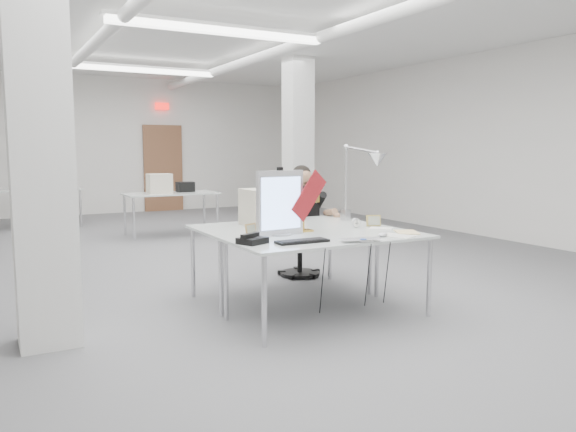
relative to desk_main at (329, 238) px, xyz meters
name	(u,v)px	position (x,y,z in m)	size (l,w,h in m)	color
room_shell	(222,136)	(0.04, 2.63, 0.95)	(10.04, 14.04, 3.24)	#5C5C5F
desk_main	(329,238)	(0.00, 0.00, 0.00)	(1.80, 0.90, 0.03)	silver
desk_second	(282,226)	(0.00, 0.90, 0.00)	(1.80, 0.90, 0.03)	silver
bg_desk_a	(171,194)	(0.20, 5.50, 0.00)	(1.60, 0.80, 0.03)	silver
bg_desk_b	(37,189)	(-1.80, 7.70, 0.00)	(1.60, 0.80, 0.03)	silver
office_chair	(300,231)	(0.61, 1.61, -0.20)	(0.54, 0.54, 1.09)	black
seated_person	(302,202)	(0.61, 1.56, 0.16)	(0.45, 0.56, 0.83)	black
monitor	(280,203)	(-0.35, 0.28, 0.31)	(0.47, 0.05, 0.59)	silver
pennant	(309,196)	(-0.06, 0.25, 0.36)	(0.46, 0.01, 0.19)	maroon
keyboard	(302,241)	(-0.38, -0.17, 0.02)	(0.45, 0.15, 0.02)	black
laptop	(363,241)	(0.07, -0.42, 0.03)	(0.35, 0.22, 0.03)	#B5B5BA
mouse	(383,235)	(0.41, -0.24, 0.03)	(0.10, 0.06, 0.04)	silver
bankers_lamp	(304,216)	(-0.05, 0.37, 0.17)	(0.27, 0.11, 0.31)	#C5833D
desk_phone	(252,241)	(-0.77, -0.02, 0.04)	(0.21, 0.19, 0.05)	black
picture_frame_left	(251,230)	(-0.61, 0.35, 0.07)	(0.15, 0.01, 0.11)	tan
picture_frame_right	(373,221)	(0.75, 0.34, 0.07)	(0.15, 0.01, 0.12)	#A48E46
desk_clock	(356,223)	(0.54, 0.35, 0.06)	(0.09, 0.09, 0.03)	#B2B3B7
paper_stack_a	(397,236)	(0.55, -0.27, 0.02)	(0.21, 0.30, 0.01)	beige
paper_stack_b	(407,232)	(0.77, -0.15, 0.02)	(0.19, 0.27, 0.01)	#DBBD83
paper_stack_c	(381,228)	(0.71, 0.18, 0.02)	(0.22, 0.15, 0.01)	silver
beige_monitor	(263,207)	(-0.18, 0.98, 0.20)	(0.39, 0.37, 0.37)	#B9B099
architect_lamp	(359,185)	(0.77, 0.63, 0.41)	(0.21, 0.62, 0.80)	silver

